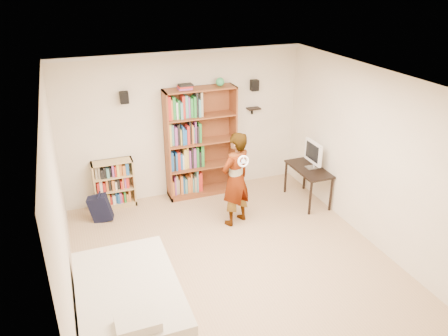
{
  "coord_description": "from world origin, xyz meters",
  "views": [
    {
      "loc": [
        -2.0,
        -4.88,
        3.97
      ],
      "look_at": [
        0.07,
        0.6,
        1.29
      ],
      "focal_mm": 35.0,
      "sensor_mm": 36.0,
      "label": 1
    }
  ],
  "objects_px": {
    "low_bookshelf": "(114,184)",
    "person": "(236,179)",
    "tall_bookshelf": "(201,143)",
    "computer_desk": "(307,185)",
    "daybed": "(129,296)"
  },
  "relations": [
    {
      "from": "low_bookshelf",
      "to": "computer_desk",
      "type": "bearing_deg",
      "value": -17.39
    },
    {
      "from": "low_bookshelf",
      "to": "person",
      "type": "height_order",
      "value": "person"
    },
    {
      "from": "computer_desk",
      "to": "low_bookshelf",
      "type": "bearing_deg",
      "value": 162.61
    },
    {
      "from": "tall_bookshelf",
      "to": "computer_desk",
      "type": "distance_m",
      "value": 2.12
    },
    {
      "from": "tall_bookshelf",
      "to": "person",
      "type": "relative_size",
      "value": 1.27
    },
    {
      "from": "daybed",
      "to": "low_bookshelf",
      "type": "bearing_deg",
      "value": 85.39
    },
    {
      "from": "low_bookshelf",
      "to": "daybed",
      "type": "distance_m",
      "value": 2.88
    },
    {
      "from": "computer_desk",
      "to": "daybed",
      "type": "bearing_deg",
      "value": -153.26
    },
    {
      "from": "low_bookshelf",
      "to": "computer_desk",
      "type": "distance_m",
      "value": 3.53
    },
    {
      "from": "computer_desk",
      "to": "person",
      "type": "bearing_deg",
      "value": -171.36
    },
    {
      "from": "tall_bookshelf",
      "to": "daybed",
      "type": "relative_size",
      "value": 1.08
    },
    {
      "from": "computer_desk",
      "to": "daybed",
      "type": "relative_size",
      "value": 0.51
    },
    {
      "from": "tall_bookshelf",
      "to": "person",
      "type": "distance_m",
      "value": 1.26
    },
    {
      "from": "low_bookshelf",
      "to": "person",
      "type": "xyz_separation_m",
      "value": [
        1.83,
        -1.29,
        0.37
      ]
    },
    {
      "from": "low_bookshelf",
      "to": "person",
      "type": "bearing_deg",
      "value": -35.12
    }
  ]
}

